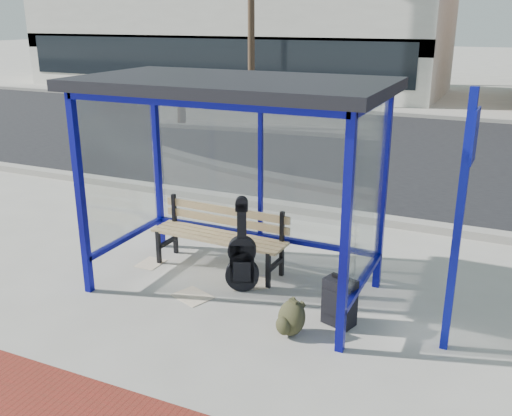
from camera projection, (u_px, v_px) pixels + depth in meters
The scene contains 15 objects.
ground at pixel (234, 288), 6.68m from camera, with size 120.00×120.00×0.00m, color #B2ADA0.
curb_near at pixel (315, 211), 9.16m from camera, with size 60.00×0.25×0.12m, color gray.
street_asphalt at pixel (384, 150), 13.58m from camera, with size 60.00×10.00×0.00m, color black.
curb_far at pixel (420, 115), 17.96m from camera, with size 60.00×0.25×0.12m, color gray.
far_sidewalk at pixel (429, 109), 19.62m from camera, with size 60.00×4.00×0.01m, color #B2ADA0.
bus_shelter at pixel (235, 111), 6.08m from camera, with size 3.30×1.80×2.42m.
storefront_white at pixel (233, 41), 25.09m from camera, with size 18.00×6.04×4.00m.
bench at pixel (221, 233), 7.10m from camera, with size 1.77×0.50×0.83m.
guitar_bag at pixel (242, 259), 6.53m from camera, with size 0.40×0.26×1.07m.
suitcase at pixel (339, 302), 5.82m from camera, with size 0.36×0.29×0.55m.
backpack at pixel (290, 319), 5.66m from camera, with size 0.38×0.36×0.37m.
sign_post at pixel (461, 211), 5.04m from camera, with size 0.10×0.31×2.48m.
newspaper_a at pixel (151, 263), 7.35m from camera, with size 0.36×0.28×0.01m, color white.
newspaper_b at pixel (193, 296), 6.49m from camera, with size 0.42×0.33×0.01m, color white.
newspaper_c at pixel (249, 284), 6.79m from camera, with size 0.42×0.33×0.01m, color white.
Camera 1 is at (2.73, -5.38, 3.03)m, focal length 40.00 mm.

